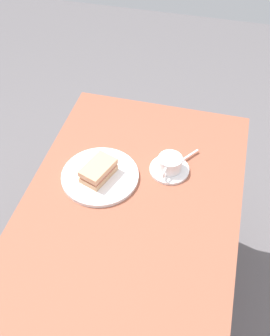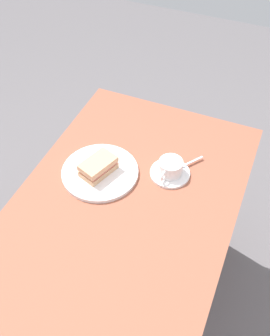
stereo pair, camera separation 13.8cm
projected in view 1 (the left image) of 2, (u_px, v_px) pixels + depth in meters
name	position (u px, v px, depth m)	size (l,w,h in m)	color
ground_plane	(125.00, 326.00, 1.78)	(6.00, 6.00, 0.00)	#605C5E
dining_table	(122.00, 256.00, 1.33)	(1.32, 0.72, 0.75)	#95503A
sandwich_plate	(100.00, 176.00, 1.38)	(0.27, 0.27, 0.01)	white
sandwich_front	(98.00, 171.00, 1.36)	(0.14, 0.11, 0.05)	tan
coffee_saucer	(169.00, 169.00, 1.41)	(0.14, 0.14, 0.01)	white
coffee_cup	(170.00, 163.00, 1.38)	(0.11, 0.08, 0.05)	white
spoon	(185.00, 158.00, 1.44)	(0.09, 0.07, 0.01)	silver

